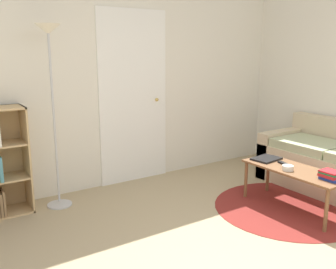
# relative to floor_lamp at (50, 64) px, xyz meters

# --- Properties ---
(wall_back) EXTENTS (7.79, 0.11, 2.60)m
(wall_back) POSITION_rel_floor_lamp_xyz_m (0.88, 0.32, -0.19)
(wall_back) COLOR silver
(wall_back) RESTS_ON ground_plane
(rug) EXTENTS (1.51, 1.51, 0.01)m
(rug) POSITION_rel_floor_lamp_xyz_m (1.97, -1.39, -1.48)
(rug) COLOR maroon
(rug) RESTS_ON ground_plane
(floor_lamp) EXTENTS (0.26, 0.26, 1.86)m
(floor_lamp) POSITION_rel_floor_lamp_xyz_m (0.00, 0.00, 0.00)
(floor_lamp) COLOR #B7B7BC
(floor_lamp) RESTS_ON ground_plane
(coffee_table) EXTENTS (0.43, 1.08, 0.44)m
(coffee_table) POSITION_rel_floor_lamp_xyz_m (2.00, -1.43, -1.09)
(coffee_table) COLOR brown
(coffee_table) RESTS_ON ground_plane
(laptop) EXTENTS (0.33, 0.26, 0.02)m
(laptop) POSITION_rel_floor_lamp_xyz_m (2.01, -1.04, -1.04)
(laptop) COLOR black
(laptop) RESTS_ON coffee_table
(bowl) EXTENTS (0.11, 0.11, 0.05)m
(bowl) POSITION_rel_floor_lamp_xyz_m (1.89, -1.42, -1.02)
(bowl) COLOR silver
(bowl) RESTS_ON coffee_table
(book_stack_on_table) EXTENTS (0.16, 0.18, 0.08)m
(book_stack_on_table) POSITION_rel_floor_lamp_xyz_m (2.00, -1.82, -1.00)
(book_stack_on_table) COLOR navy
(book_stack_on_table) RESTS_ON coffee_table
(remote) EXTENTS (0.08, 0.16, 0.02)m
(remote) POSITION_rel_floor_lamp_xyz_m (2.02, -1.26, -1.04)
(remote) COLOR black
(remote) RESTS_ON coffee_table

